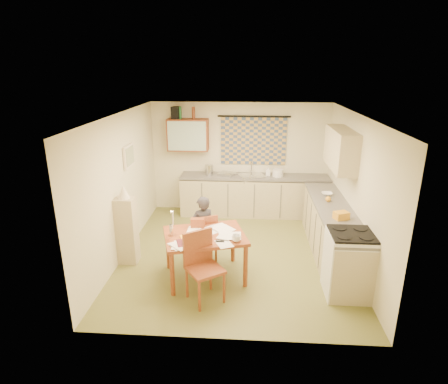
# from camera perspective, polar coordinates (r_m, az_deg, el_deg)

# --- Properties ---
(floor) EXTENTS (4.00, 4.50, 0.02)m
(floor) POSITION_cam_1_polar(r_m,az_deg,el_deg) (6.91, 1.76, -9.46)
(floor) COLOR brown
(floor) RESTS_ON ground
(ceiling) EXTENTS (4.00, 4.50, 0.02)m
(ceiling) POSITION_cam_1_polar(r_m,az_deg,el_deg) (6.14, 2.00, 11.76)
(ceiling) COLOR white
(ceiling) RESTS_ON floor
(wall_back) EXTENTS (4.00, 0.02, 2.50)m
(wall_back) POSITION_cam_1_polar(r_m,az_deg,el_deg) (8.59, 2.43, 5.21)
(wall_back) COLOR beige
(wall_back) RESTS_ON floor
(wall_front) EXTENTS (4.00, 0.02, 2.50)m
(wall_front) POSITION_cam_1_polar(r_m,az_deg,el_deg) (4.33, 0.75, -8.83)
(wall_front) COLOR beige
(wall_front) RESTS_ON floor
(wall_left) EXTENTS (0.02, 4.50, 2.50)m
(wall_left) POSITION_cam_1_polar(r_m,az_deg,el_deg) (6.78, -15.35, 0.86)
(wall_left) COLOR beige
(wall_left) RESTS_ON floor
(wall_right) EXTENTS (0.02, 4.50, 2.50)m
(wall_right) POSITION_cam_1_polar(r_m,az_deg,el_deg) (6.66, 19.42, 0.12)
(wall_right) COLOR beige
(wall_right) RESTS_ON floor
(window_blind) EXTENTS (1.45, 0.03, 1.05)m
(window_blind) POSITION_cam_1_polar(r_m,az_deg,el_deg) (8.47, 4.51, 7.74)
(window_blind) COLOR #374D73
(window_blind) RESTS_ON wall_back
(curtain_rod) EXTENTS (1.60, 0.04, 0.04)m
(curtain_rod) POSITION_cam_1_polar(r_m,az_deg,el_deg) (8.36, 4.61, 11.42)
(curtain_rod) COLOR black
(curtain_rod) RESTS_ON wall_back
(wall_cabinet) EXTENTS (0.90, 0.34, 0.70)m
(wall_cabinet) POSITION_cam_1_polar(r_m,az_deg,el_deg) (8.41, -5.50, 8.68)
(wall_cabinet) COLOR #622B14
(wall_cabinet) RESTS_ON wall_back
(wall_cabinet_glass) EXTENTS (0.84, 0.02, 0.64)m
(wall_cabinet_glass) POSITION_cam_1_polar(r_m,az_deg,el_deg) (8.24, -5.69, 8.47)
(wall_cabinet_glass) COLOR #99B2A5
(wall_cabinet_glass) RESTS_ON wall_back
(upper_cabinet_right) EXTENTS (0.34, 1.30, 0.70)m
(upper_cabinet_right) POSITION_cam_1_polar(r_m,az_deg,el_deg) (6.98, 17.38, 6.27)
(upper_cabinet_right) COLOR tan
(upper_cabinet_right) RESTS_ON wall_right
(framed_print) EXTENTS (0.04, 0.50, 0.40)m
(framed_print) POSITION_cam_1_polar(r_m,az_deg,el_deg) (7.02, -14.32, 5.35)
(framed_print) COLOR beige
(framed_print) RESTS_ON wall_left
(print_canvas) EXTENTS (0.01, 0.42, 0.32)m
(print_canvas) POSITION_cam_1_polar(r_m,az_deg,el_deg) (7.01, -14.13, 5.35)
(print_canvas) COLOR beige
(print_canvas) RESTS_ON wall_left
(counter_back) EXTENTS (3.30, 0.62, 0.92)m
(counter_back) POSITION_cam_1_polar(r_m,az_deg,el_deg) (8.52, 4.60, -0.56)
(counter_back) COLOR tan
(counter_back) RESTS_ON floor
(counter_right) EXTENTS (0.62, 2.95, 0.92)m
(counter_right) POSITION_cam_1_polar(r_m,az_deg,el_deg) (6.89, 16.17, -6.08)
(counter_right) COLOR tan
(counter_right) RESTS_ON floor
(stove) EXTENTS (0.64, 0.64, 0.99)m
(stove) POSITION_cam_1_polar(r_m,az_deg,el_deg) (5.87, 18.46, -10.35)
(stove) COLOR white
(stove) RESTS_ON floor
(sink) EXTENTS (0.67, 0.62, 0.10)m
(sink) POSITION_cam_1_polar(r_m,az_deg,el_deg) (8.38, 4.28, 2.22)
(sink) COLOR silver
(sink) RESTS_ON counter_back
(tap) EXTENTS (0.04, 0.04, 0.28)m
(tap) POSITION_cam_1_polar(r_m,az_deg,el_deg) (8.51, 4.20, 3.73)
(tap) COLOR silver
(tap) RESTS_ON counter_back
(dish_rack) EXTENTS (0.43, 0.41, 0.06)m
(dish_rack) POSITION_cam_1_polar(r_m,az_deg,el_deg) (8.38, 0.46, 2.76)
(dish_rack) COLOR silver
(dish_rack) RESTS_ON counter_back
(kettle) EXTENTS (0.23, 0.23, 0.24)m
(kettle) POSITION_cam_1_polar(r_m,az_deg,el_deg) (8.39, -2.27, 3.40)
(kettle) COLOR silver
(kettle) RESTS_ON counter_back
(mixing_bowl) EXTENTS (0.29, 0.29, 0.16)m
(mixing_bowl) POSITION_cam_1_polar(r_m,az_deg,el_deg) (8.38, 8.21, 2.91)
(mixing_bowl) COLOR white
(mixing_bowl) RESTS_ON counter_back
(soap_bottle) EXTENTS (0.10, 0.10, 0.21)m
(soap_bottle) POSITION_cam_1_polar(r_m,az_deg,el_deg) (8.40, 6.73, 3.20)
(soap_bottle) COLOR white
(soap_bottle) RESTS_ON counter_back
(bowl) EXTENTS (0.22, 0.22, 0.05)m
(bowl) POSITION_cam_1_polar(r_m,az_deg,el_deg) (7.35, 15.42, -0.28)
(bowl) COLOR white
(bowl) RESTS_ON counter_right
(orange_bag) EXTENTS (0.26, 0.23, 0.12)m
(orange_bag) POSITION_cam_1_polar(r_m,az_deg,el_deg) (6.27, 17.43, -3.42)
(orange_bag) COLOR orange
(orange_bag) RESTS_ON counter_right
(fruit_orange) EXTENTS (0.10, 0.10, 0.10)m
(fruit_orange) POSITION_cam_1_polar(r_m,az_deg,el_deg) (6.99, 15.59, -1.05)
(fruit_orange) COLOR orange
(fruit_orange) RESTS_ON counter_right
(speaker) EXTENTS (0.19, 0.22, 0.26)m
(speaker) POSITION_cam_1_polar(r_m,az_deg,el_deg) (8.38, -7.34, 11.90)
(speaker) COLOR black
(speaker) RESTS_ON wall_cabinet
(bottle_green) EXTENTS (0.08, 0.08, 0.26)m
(bottle_green) POSITION_cam_1_polar(r_m,az_deg,el_deg) (8.37, -6.73, 11.91)
(bottle_green) COLOR #195926
(bottle_green) RESTS_ON wall_cabinet
(bottle_brown) EXTENTS (0.08, 0.08, 0.26)m
(bottle_brown) POSITION_cam_1_polar(r_m,az_deg,el_deg) (8.32, -4.68, 11.94)
(bottle_brown) COLOR #622B14
(bottle_brown) RESTS_ON wall_cabinet
(dining_table) EXTENTS (1.44, 1.24, 0.75)m
(dining_table) POSITION_cam_1_polar(r_m,az_deg,el_deg) (6.05, -2.90, -9.66)
(dining_table) COLOR brown
(dining_table) RESTS_ON floor
(chair_far) EXTENTS (0.54, 0.54, 0.88)m
(chair_far) POSITION_cam_1_polar(r_m,az_deg,el_deg) (6.60, -3.12, -8.17)
(chair_far) COLOR brown
(chair_far) RESTS_ON floor
(chair_near) EXTENTS (0.64, 0.64, 1.02)m
(chair_near) POSITION_cam_1_polar(r_m,az_deg,el_deg) (5.55, -2.99, -13.24)
(chair_near) COLOR brown
(chair_near) RESTS_ON floor
(person) EXTENTS (0.68, 0.66, 1.19)m
(person) POSITION_cam_1_polar(r_m,az_deg,el_deg) (6.43, -3.27, -5.71)
(person) COLOR black
(person) RESTS_ON floor
(shelf_stand) EXTENTS (0.32, 0.30, 1.17)m
(shelf_stand) POSITION_cam_1_polar(r_m,az_deg,el_deg) (6.61, -14.56, -5.70)
(shelf_stand) COLOR tan
(shelf_stand) RESTS_ON floor
(lampshade) EXTENTS (0.20, 0.20, 0.22)m
(lampshade) POSITION_cam_1_polar(r_m,az_deg,el_deg) (6.36, -15.06, 0.03)
(lampshade) COLOR beige
(lampshade) RESTS_ON shelf_stand
(letter_rack) EXTENTS (0.23, 0.11, 0.16)m
(letter_rack) POSITION_cam_1_polar(r_m,az_deg,el_deg) (6.10, -4.03, -4.74)
(letter_rack) COLOR brown
(letter_rack) RESTS_ON dining_table
(mug) EXTENTS (0.25, 0.25, 0.11)m
(mug) POSITION_cam_1_polar(r_m,az_deg,el_deg) (5.63, 1.89, -7.07)
(mug) COLOR white
(mug) RESTS_ON dining_table
(magazine) EXTENTS (0.33, 0.36, 0.02)m
(magazine) POSITION_cam_1_polar(r_m,az_deg,el_deg) (5.60, -7.19, -7.86)
(magazine) COLOR maroon
(magazine) RESTS_ON dining_table
(book) EXTENTS (0.35, 0.37, 0.02)m
(book) POSITION_cam_1_polar(r_m,az_deg,el_deg) (5.74, -6.56, -7.14)
(book) COLOR orange
(book) RESTS_ON dining_table
(orange_box) EXTENTS (0.12, 0.08, 0.04)m
(orange_box) POSITION_cam_1_polar(r_m,az_deg,el_deg) (5.57, -5.26, -7.83)
(orange_box) COLOR orange
(orange_box) RESTS_ON dining_table
(eyeglasses) EXTENTS (0.13, 0.05, 0.02)m
(eyeglasses) POSITION_cam_1_polar(r_m,az_deg,el_deg) (5.64, -0.63, -7.53)
(eyeglasses) COLOR black
(eyeglasses) RESTS_ON dining_table
(candle_holder) EXTENTS (0.07, 0.07, 0.18)m
(candle_holder) POSITION_cam_1_polar(r_m,az_deg,el_deg) (5.87, -8.03, -5.76)
(candle_holder) COLOR silver
(candle_holder) RESTS_ON dining_table
(candle) EXTENTS (0.03, 0.03, 0.22)m
(candle) POSITION_cam_1_polar(r_m,az_deg,el_deg) (5.78, -7.80, -3.96)
(candle) COLOR white
(candle) RESTS_ON dining_table
(candle_flame) EXTENTS (0.02, 0.02, 0.02)m
(candle_flame) POSITION_cam_1_polar(r_m,az_deg,el_deg) (5.71, -8.08, -2.96)
(candle_flame) COLOR #FFCC66
(candle_flame) RESTS_ON dining_table
(papers) EXTENTS (1.09, 1.08, 0.02)m
(papers) POSITION_cam_1_polar(r_m,az_deg,el_deg) (5.82, -2.23, -6.64)
(papers) COLOR white
(papers) RESTS_ON dining_table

